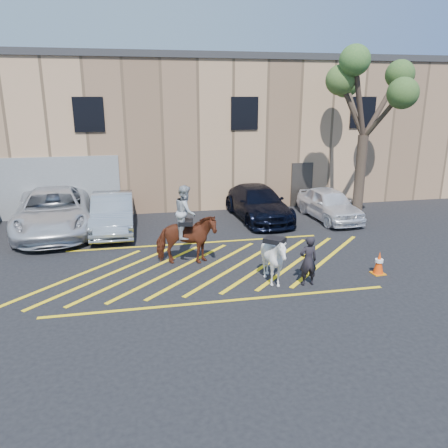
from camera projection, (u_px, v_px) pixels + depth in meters
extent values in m
plane|color=black|center=(206.00, 264.00, 14.52)|extent=(90.00, 90.00, 0.00)
imported|color=silver|center=(53.00, 211.00, 17.78)|extent=(3.54, 6.52, 1.74)
imported|color=#9CA4AB|center=(113.00, 213.00, 17.92)|extent=(1.65, 4.67, 1.54)
imported|color=black|center=(258.00, 203.00, 19.71)|extent=(2.38, 5.16, 1.46)
imported|color=white|center=(329.00, 204.00, 19.66)|extent=(1.90, 4.22, 1.41)
imported|color=black|center=(308.00, 261.00, 12.74)|extent=(0.57, 0.38, 1.51)
cube|color=tan|center=(172.00, 130.00, 24.82)|extent=(32.00, 10.00, 7.00)
cube|color=#2D2D30|center=(169.00, 62.00, 23.79)|extent=(32.20, 10.20, 0.30)
cube|color=black|center=(89.00, 115.00, 19.01)|extent=(1.30, 0.08, 1.50)
cube|color=black|center=(244.00, 113.00, 20.34)|extent=(1.30, 0.08, 1.50)
cube|color=black|center=(363.00, 112.00, 21.47)|extent=(1.30, 0.08, 1.50)
cube|color=#38332D|center=(302.00, 185.00, 21.89)|extent=(1.10, 0.08, 2.20)
cube|color=yellow|center=(73.00, 277.00, 13.44)|extent=(4.20, 4.20, 0.01)
cube|color=yellow|center=(108.00, 275.00, 13.64)|extent=(4.20, 4.20, 0.01)
cube|color=yellow|center=(142.00, 272.00, 13.84)|extent=(4.20, 4.20, 0.01)
cube|color=yellow|center=(175.00, 270.00, 14.04)|extent=(4.20, 4.20, 0.01)
cube|color=yellow|center=(207.00, 267.00, 14.24)|extent=(4.20, 4.20, 0.01)
cube|color=yellow|center=(238.00, 265.00, 14.43)|extent=(4.20, 4.20, 0.01)
cube|color=yellow|center=(269.00, 263.00, 14.63)|extent=(4.20, 4.20, 0.01)
cube|color=yellow|center=(298.00, 260.00, 14.83)|extent=(4.20, 4.20, 0.01)
cube|color=yellow|center=(327.00, 258.00, 15.03)|extent=(4.20, 4.20, 0.01)
cube|color=yellow|center=(197.00, 243.00, 16.59)|extent=(9.50, 0.12, 0.01)
cube|color=yellow|center=(222.00, 301.00, 11.88)|extent=(9.50, 0.12, 0.01)
imported|color=maroon|center=(186.00, 239.00, 14.34)|extent=(2.13, 1.21, 1.70)
imported|color=#9DA2A8|center=(185.00, 212.00, 14.07)|extent=(0.77, 0.93, 1.73)
cube|color=black|center=(186.00, 222.00, 14.17)|extent=(0.54, 0.62, 0.14)
imported|color=white|center=(274.00, 260.00, 12.79)|extent=(1.85, 1.87, 1.54)
cube|color=black|center=(275.00, 240.00, 12.62)|extent=(0.72, 0.71, 0.14)
cube|color=orange|center=(378.00, 273.00, 13.74)|extent=(0.41, 0.41, 0.03)
cone|color=#EC4009|center=(379.00, 262.00, 13.63)|extent=(0.32, 0.32, 0.70)
cylinder|color=white|center=(379.00, 261.00, 13.62)|extent=(0.25, 0.25, 0.10)
cylinder|color=#483B2C|center=(360.00, 180.00, 18.86)|extent=(0.44, 0.44, 3.80)
cylinder|color=#4C3B2E|center=(382.00, 106.00, 18.27)|extent=(1.76, 0.51, 2.68)
cylinder|color=#493B2C|center=(354.00, 110.00, 18.84)|extent=(0.33, 1.88, 2.34)
cylinder|color=#4C3E2E|center=(352.00, 109.00, 17.91)|extent=(1.40, 0.20, 2.39)
cylinder|color=#413627|center=(382.00, 116.00, 17.48)|extent=(0.78, 1.62, 1.96)
cylinder|color=#45372A|center=(359.00, 101.00, 17.58)|extent=(1.16, 0.77, 3.11)
sphere|color=#4C642A|center=(400.00, 74.00, 18.19)|extent=(1.20, 1.20, 1.20)
sphere|color=#3C6A2D|center=(345.00, 84.00, 19.32)|extent=(1.20, 1.20, 1.20)
sphere|color=#4F6B2E|center=(340.00, 80.00, 17.47)|extent=(1.20, 1.20, 1.20)
sphere|color=#41662C|center=(403.00, 93.00, 16.61)|extent=(1.20, 1.20, 1.20)
sphere|color=#4F7432|center=(355.00, 60.00, 16.81)|extent=(1.20, 1.20, 1.20)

